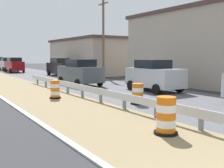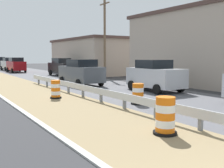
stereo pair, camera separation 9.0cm
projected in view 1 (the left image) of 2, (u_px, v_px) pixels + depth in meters
The scene contains 11 objects.
traffic_barrel_nearest at pixel (166, 117), 7.98m from camera, with size 0.73×0.73×1.14m.
traffic_barrel_close at pixel (138, 95), 12.92m from camera, with size 0.69×0.69×1.02m.
traffic_barrel_mid at pixel (55, 90), 14.67m from camera, with size 0.63×0.63×1.01m.
car_lead_near_lane at pixel (80, 72), 21.23m from camera, with size 2.23×4.58×2.07m.
car_lead_far_lane at pixel (8, 64), 42.83m from camera, with size 2.27×4.09×2.07m.
car_mid_far_lane at pixel (60, 67), 31.34m from camera, with size 2.02×4.69×2.08m.
car_distant_a at pixel (154, 75), 17.72m from camera, with size 2.25×4.13×2.09m.
car_distant_b at pixel (14, 65), 37.96m from camera, with size 1.99×4.74×2.11m.
roadside_shop_near at pixel (217, 47), 20.99m from camera, with size 6.87×15.34×6.07m.
roadside_shop_far at pixel (95, 56), 35.98m from camera, with size 8.32×13.56×4.58m.
utility_pole_mid at pixel (103, 37), 28.10m from camera, with size 0.24×1.80×8.28m.
Camera 1 is at (-4.12, -0.91, 2.36)m, focal length 42.60 mm.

